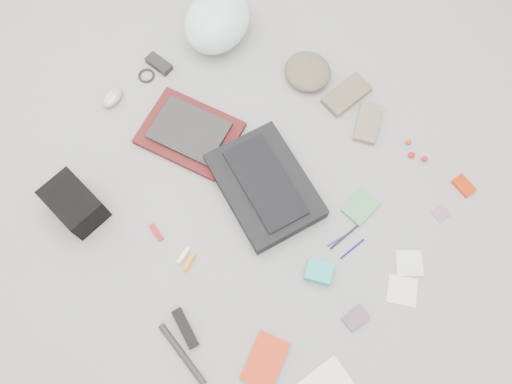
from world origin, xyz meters
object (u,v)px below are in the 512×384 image
Objects in this scene: laptop at (189,130)px; accordion_wallet at (319,272)px; book_red at (265,361)px; bike_helmet at (217,21)px; camera_bag at (75,204)px; messenger_bag at (265,186)px.

laptop is 0.80m from accordion_wallet.
accordion_wallet reaches higher than book_red.
bike_helmet is at bearing 122.28° from book_red.
bike_helmet is 1.01m from camera_bag.
book_red is (0.80, -0.56, -0.03)m from laptop.
camera_bag is at bearing -179.50° from accordion_wallet.
laptop is 0.98m from book_red.
laptop is at bearing -157.43° from messenger_bag.
messenger_bag is 0.41m from accordion_wallet.
laptop is 0.53m from bike_helmet.
messenger_bag is 0.80m from bike_helmet.
bike_helmet reaches higher than camera_bag.
messenger_bag reaches higher than book_red.
laptop reaches higher than book_red.
camera_bag is at bearing -112.42° from messenger_bag.
accordion_wallet is (0.93, 0.35, -0.05)m from camera_bag.
bike_helmet is at bearing 104.59° from laptop.
camera_bag is at bearing -95.80° from bike_helmet.
messenger_bag is 0.76m from camera_bag.
camera_bag is 0.99m from accordion_wallet.
accordion_wallet is at bearing 81.42° from book_red.
bike_helmet is 1.46m from book_red.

